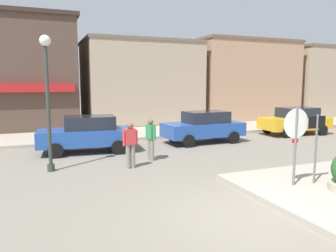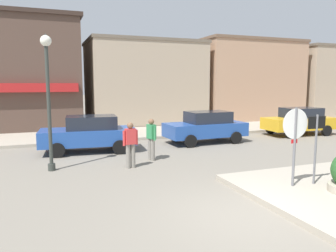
{
  "view_description": "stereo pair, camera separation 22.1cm",
  "coord_description": "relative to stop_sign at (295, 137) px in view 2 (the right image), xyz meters",
  "views": [
    {
      "loc": [
        -4.37,
        -5.77,
        2.95
      ],
      "look_at": [
        -0.26,
        4.5,
        1.5
      ],
      "focal_mm": 35.0,
      "sensor_mm": 36.0,
      "label": 1
    },
    {
      "loc": [
        -4.17,
        -5.85,
        2.95
      ],
      "look_at": [
        -0.26,
        4.5,
        1.5
      ],
      "focal_mm": 35.0,
      "sensor_mm": 36.0,
      "label": 2
    }
  ],
  "objects": [
    {
      "name": "parked_car_third",
      "position": [
        7.33,
        7.82,
        -0.71
      ],
      "size": [
        4.05,
        1.97,
        1.56
      ],
      "color": "gold",
      "rests_on": "ground"
    },
    {
      "name": "kerb_far",
      "position": [
        -2.1,
        11.22,
        -1.44
      ],
      "size": [
        80.0,
        4.0,
        0.15
      ],
      "primitive_type": "cube",
      "color": "#A89E8C",
      "rests_on": "ground"
    },
    {
      "name": "building_storefront_left_near",
      "position": [
        0.52,
        15.98,
        1.42
      ],
      "size": [
        7.99,
        5.5,
        5.87
      ],
      "color": "tan",
      "rests_on": "ground"
    },
    {
      "name": "parked_car_nearest",
      "position": [
        -4.54,
        7.29,
        -0.71
      ],
      "size": [
        4.14,
        2.16,
        1.56
      ],
      "color": "#234C9E",
      "rests_on": "ground"
    },
    {
      "name": "parked_car_second",
      "position": [
        1.18,
        7.48,
        -0.71
      ],
      "size": [
        4.06,
        1.99,
        1.56
      ],
      "color": "#234C9E",
      "rests_on": "ground"
    },
    {
      "name": "stop_sign",
      "position": [
        0.0,
        0.0,
        0.0
      ],
      "size": [
        0.82,
        0.07,
        2.3
      ],
      "color": "slate",
      "rests_on": "ground"
    },
    {
      "name": "pedestrian_crossing_near",
      "position": [
        -2.51,
        4.83,
        -0.65
      ],
      "size": [
        0.31,
        0.55,
        1.61
      ],
      "color": "gray",
      "rests_on": "ground"
    },
    {
      "name": "building_storefront_left_mid",
      "position": [
        8.89,
        16.62,
        1.62
      ],
      "size": [
        8.2,
        6.91,
        6.27
      ],
      "color": "tan",
      "rests_on": "ground"
    },
    {
      "name": "pedestrian_crossing_far",
      "position": [
        -3.55,
        3.99,
        -0.65
      ],
      "size": [
        0.56,
        0.26,
        1.61
      ],
      "color": "gray",
      "rests_on": "ground"
    },
    {
      "name": "lamp_post",
      "position": [
        -6.15,
        4.6,
        1.44
      ],
      "size": [
        0.36,
        0.36,
        4.54
      ],
      "color": "#333833",
      "rests_on": "ground"
    },
    {
      "name": "ground_plane",
      "position": [
        -2.1,
        -1.09,
        -1.52
      ],
      "size": [
        160.0,
        160.0,
        0.0
      ],
      "primitive_type": "plane",
      "color": "gray"
    },
    {
      "name": "one_way_sign",
      "position": [
        0.67,
        -0.07,
        -0.19
      ],
      "size": [
        0.6,
        0.06,
        2.1
      ],
      "color": "slate",
      "rests_on": "ground"
    },
    {
      "name": "building_storefront_right_near",
      "position": [
        17.77,
        15.84,
        1.51
      ],
      "size": [
        8.52,
        5.66,
        6.04
      ],
      "color": "tan",
      "rests_on": "ground"
    }
  ]
}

